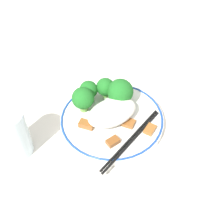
{
  "coord_description": "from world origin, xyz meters",
  "views": [
    {
      "loc": [
        -0.25,
        -0.39,
        0.54
      ],
      "look_at": [
        0.0,
        0.0,
        0.04
      ],
      "focal_mm": 50.0,
      "sensor_mm": 36.0,
      "label": 1
    }
  ],
  "objects_px": {
    "broccoli_mid_left": "(83,99)",
    "chopsticks": "(130,141)",
    "broccoli_back_center": "(105,87)",
    "plate": "(112,120)",
    "broccoli_back_right": "(89,90)",
    "broccoli_back_left": "(120,92)",
    "drinking_glass": "(13,134)"
  },
  "relations": [
    {
      "from": "broccoli_mid_left",
      "to": "chopsticks",
      "type": "xyz_separation_m",
      "value": [
        0.04,
        -0.13,
        -0.03
      ]
    },
    {
      "from": "broccoli_back_center",
      "to": "chopsticks",
      "type": "bearing_deg",
      "value": -100.76
    },
    {
      "from": "plate",
      "to": "broccoli_back_right",
      "type": "relative_size",
      "value": 4.54
    },
    {
      "from": "chopsticks",
      "to": "plate",
      "type": "bearing_deg",
      "value": 87.46
    },
    {
      "from": "plate",
      "to": "broccoli_back_left",
      "type": "relative_size",
      "value": 3.59
    },
    {
      "from": "chopsticks",
      "to": "drinking_glass",
      "type": "distance_m",
      "value": 0.24
    },
    {
      "from": "broccoli_back_right",
      "to": "broccoli_mid_left",
      "type": "xyz_separation_m",
      "value": [
        -0.03,
        -0.02,
        0.01
      ]
    },
    {
      "from": "broccoli_mid_left",
      "to": "drinking_glass",
      "type": "distance_m",
      "value": 0.17
    },
    {
      "from": "broccoli_back_left",
      "to": "broccoli_mid_left",
      "type": "height_order",
      "value": "broccoli_back_left"
    },
    {
      "from": "broccoli_back_right",
      "to": "drinking_glass",
      "type": "xyz_separation_m",
      "value": [
        -0.2,
        -0.04,
        0.01
      ]
    },
    {
      "from": "broccoli_back_right",
      "to": "drinking_glass",
      "type": "bearing_deg",
      "value": -168.71
    },
    {
      "from": "broccoli_back_center",
      "to": "drinking_glass",
      "type": "height_order",
      "value": "drinking_glass"
    },
    {
      "from": "broccoli_back_left",
      "to": "drinking_glass",
      "type": "relative_size",
      "value": 0.59
    },
    {
      "from": "broccoli_back_center",
      "to": "broccoli_back_right",
      "type": "relative_size",
      "value": 1.03
    },
    {
      "from": "broccoli_back_right",
      "to": "broccoli_back_center",
      "type": "bearing_deg",
      "value": -20.72
    },
    {
      "from": "plate",
      "to": "broccoli_back_center",
      "type": "relative_size",
      "value": 4.4
    },
    {
      "from": "broccoli_back_left",
      "to": "broccoli_back_right",
      "type": "relative_size",
      "value": 1.26
    },
    {
      "from": "broccoli_back_left",
      "to": "broccoli_mid_left",
      "type": "distance_m",
      "value": 0.09
    },
    {
      "from": "broccoli_back_right",
      "to": "plate",
      "type": "bearing_deg",
      "value": -80.65
    },
    {
      "from": "broccoli_back_left",
      "to": "broccoli_back_center",
      "type": "bearing_deg",
      "value": 117.98
    },
    {
      "from": "broccoli_back_left",
      "to": "chopsticks",
      "type": "height_order",
      "value": "broccoli_back_left"
    },
    {
      "from": "broccoli_back_center",
      "to": "chopsticks",
      "type": "xyz_separation_m",
      "value": [
        -0.03,
        -0.14,
        -0.03
      ]
    },
    {
      "from": "plate",
      "to": "broccoli_mid_left",
      "type": "height_order",
      "value": "broccoli_mid_left"
    },
    {
      "from": "plate",
      "to": "broccoli_mid_left",
      "type": "xyz_separation_m",
      "value": [
        -0.04,
        0.06,
        0.04
      ]
    },
    {
      "from": "broccoli_back_left",
      "to": "broccoli_back_center",
      "type": "distance_m",
      "value": 0.04
    },
    {
      "from": "plate",
      "to": "broccoli_back_left",
      "type": "distance_m",
      "value": 0.07
    },
    {
      "from": "broccoli_mid_left",
      "to": "chopsticks",
      "type": "bearing_deg",
      "value": -74.3
    },
    {
      "from": "broccoli_mid_left",
      "to": "drinking_glass",
      "type": "xyz_separation_m",
      "value": [
        -0.17,
        -0.02,
        0.0
      ]
    },
    {
      "from": "broccoli_back_left",
      "to": "drinking_glass",
      "type": "bearing_deg",
      "value": 177.65
    },
    {
      "from": "broccoli_back_right",
      "to": "broccoli_mid_left",
      "type": "distance_m",
      "value": 0.04
    },
    {
      "from": "plate",
      "to": "drinking_glass",
      "type": "relative_size",
      "value": 2.11
    },
    {
      "from": "broccoli_back_center",
      "to": "plate",
      "type": "bearing_deg",
      "value": -109.56
    }
  ]
}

